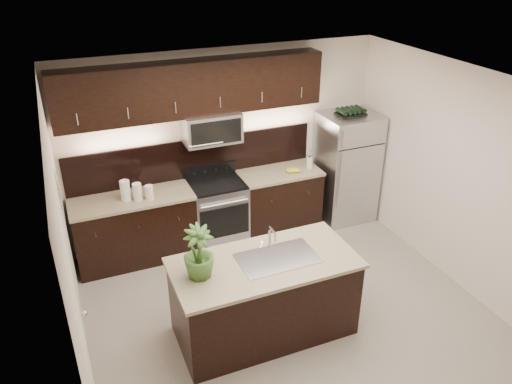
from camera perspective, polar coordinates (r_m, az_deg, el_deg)
ground at (r=6.17m, az=3.15°, el=-12.88°), size 4.50×4.50×0.00m
room_walls at (r=5.17m, az=2.69°, el=1.09°), size 4.52×4.02×2.71m
counter_run at (r=7.07m, az=-6.00°, el=-2.62°), size 3.51×0.65×0.94m
upper_fixtures at (r=6.55m, az=-6.88°, el=10.81°), size 3.49×0.40×1.66m
island at (r=5.54m, az=0.94°, el=-11.89°), size 1.96×0.96×0.94m
sink_faucet at (r=5.31m, az=2.44°, el=-7.37°), size 0.84×0.50×0.28m
refrigerator at (r=7.70m, az=10.22°, el=2.76°), size 0.81×0.73×1.67m
wine_rack at (r=7.39m, az=10.78°, el=9.00°), size 0.41×0.26×0.10m
plant at (r=4.93m, az=-6.59°, el=-6.90°), size 0.39×0.39×0.56m
canisters at (r=6.55m, az=-13.72°, el=0.06°), size 0.40×0.20×0.28m
french_press at (r=7.33m, az=6.14°, el=3.52°), size 0.09×0.09×0.27m
bananas at (r=7.18m, az=3.80°, el=2.51°), size 0.24×0.21×0.06m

